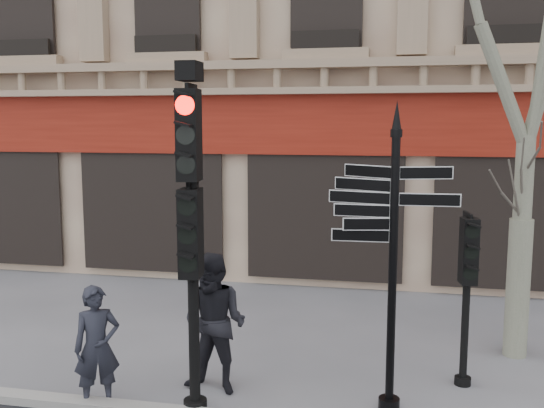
{
  "coord_description": "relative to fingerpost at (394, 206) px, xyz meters",
  "views": [
    {
      "loc": [
        1.51,
        -8.1,
        3.64
      ],
      "look_at": [
        -0.28,
        0.6,
        2.44
      ],
      "focal_mm": 40.0,
      "sensor_mm": 36.0,
      "label": 1
    }
  ],
  "objects": [
    {
      "name": "pedestrian_a",
      "position": [
        -3.67,
        -0.67,
        -1.83
      ],
      "size": [
        0.7,
        0.64,
        1.59
      ],
      "primitive_type": "imported",
      "rotation": [
        0.0,
        0.0,
        0.59
      ],
      "color": "#20212B",
      "rests_on": "ground"
    },
    {
      "name": "ground",
      "position": [
        -1.5,
        0.63,
        -2.62
      ],
      "size": [
        80.0,
        80.0,
        0.0
      ],
      "primitive_type": "plane",
      "color": "#5E5E62",
      "rests_on": "ground"
    },
    {
      "name": "fingerpost",
      "position": [
        0.0,
        0.0,
        0.0
      ],
      "size": [
        1.85,
        1.85,
        3.91
      ],
      "rotation": [
        0.0,
        0.0,
        -0.14
      ],
      "color": "black",
      "rests_on": "ground"
    },
    {
      "name": "traffic_signal_secondary",
      "position": [
        1.0,
        0.96,
        -0.97
      ],
      "size": [
        0.43,
        0.33,
        2.37
      ],
      "rotation": [
        0.0,
        0.0,
        0.13
      ],
      "color": "black",
      "rests_on": "ground"
    },
    {
      "name": "traffic_signal_main",
      "position": [
        -2.41,
        -0.55,
        0.13
      ],
      "size": [
        0.51,
        0.39,
        4.35
      ],
      "rotation": [
        0.0,
        0.0,
        0.1
      ],
      "color": "black",
      "rests_on": "ground"
    },
    {
      "name": "pedestrian_b",
      "position": [
        -2.33,
        0.06,
        -1.67
      ],
      "size": [
        1.04,
        0.88,
        1.91
      ],
      "primitive_type": "imported",
      "rotation": [
        0.0,
        0.0,
        -0.18
      ],
      "color": "black",
      "rests_on": "ground"
    }
  ]
}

